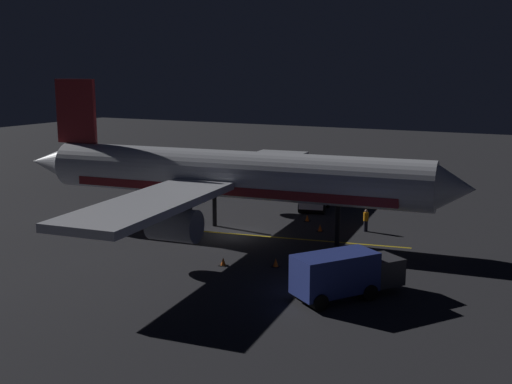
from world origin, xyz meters
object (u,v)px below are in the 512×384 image
(airliner, at_px, (225,176))
(traffic_cone_near_left, at_px, (276,263))
(ground_crew_worker, at_px, (366,220))
(traffic_cone_near_right, at_px, (320,228))
(catering_truck, at_px, (316,196))
(traffic_cone_under_wing, at_px, (307,218))
(traffic_cone_far, at_px, (223,262))
(baggage_truck, at_px, (344,275))

(airliner, bearing_deg, traffic_cone_near_left, 51.31)
(ground_crew_worker, height_order, traffic_cone_near_right, ground_crew_worker)
(airliner, bearing_deg, catering_truck, 166.48)
(catering_truck, xyz_separation_m, traffic_cone_under_wing, (4.76, 1.17, -0.90))
(traffic_cone_near_right, bearing_deg, airliner, -55.79)
(catering_truck, xyz_separation_m, traffic_cone_far, (18.30, 0.99, -0.90))
(ground_crew_worker, bearing_deg, airliner, -58.19)
(baggage_truck, relative_size, traffic_cone_far, 11.61)
(airliner, xyz_separation_m, traffic_cone_near_right, (-4.14, 6.09, -4.24))
(airliner, distance_m, traffic_cone_far, 8.84)
(catering_truck, bearing_deg, traffic_cone_far, 3.10)
(catering_truck, bearing_deg, traffic_cone_near_right, 24.26)
(baggage_truck, distance_m, traffic_cone_near_right, 14.46)
(catering_truck, height_order, traffic_cone_far, catering_truck)
(traffic_cone_under_wing, bearing_deg, ground_crew_worker, 79.13)
(catering_truck, relative_size, traffic_cone_near_left, 10.84)
(baggage_truck, xyz_separation_m, traffic_cone_far, (-1.99, -8.74, -1.07))
(airliner, height_order, baggage_truck, airliner)
(airliner, relative_size, ground_crew_worker, 20.53)
(traffic_cone_under_wing, bearing_deg, traffic_cone_near_left, 13.39)
(ground_crew_worker, xyz_separation_m, traffic_cone_far, (12.51, -5.48, -0.64))
(catering_truck, xyz_separation_m, traffic_cone_near_left, (16.99, 4.08, -0.90))
(catering_truck, relative_size, traffic_cone_far, 10.84)
(baggage_truck, height_order, catering_truck, baggage_truck)
(ground_crew_worker, relative_size, traffic_cone_under_wing, 3.16)
(traffic_cone_near_left, distance_m, traffic_cone_near_right, 9.65)
(ground_crew_worker, bearing_deg, traffic_cone_near_left, -12.02)
(traffic_cone_far, bearing_deg, traffic_cone_under_wing, 179.25)
(traffic_cone_near_left, bearing_deg, traffic_cone_near_right, -175.49)
(traffic_cone_near_left, distance_m, traffic_cone_under_wing, 12.57)
(traffic_cone_under_wing, distance_m, traffic_cone_far, 13.53)
(airliner, height_order, traffic_cone_near_left, airliner)
(baggage_truck, xyz_separation_m, traffic_cone_under_wing, (-15.52, -8.56, -1.07))
(airliner, distance_m, traffic_cone_near_left, 9.74)
(traffic_cone_under_wing, xyz_separation_m, traffic_cone_far, (13.53, -0.18, 0.00))
(traffic_cone_far, bearing_deg, baggage_truck, 77.17)
(baggage_truck, height_order, traffic_cone_near_right, baggage_truck)
(traffic_cone_near_left, height_order, traffic_cone_under_wing, same)
(catering_truck, height_order, traffic_cone_near_right, catering_truck)
(traffic_cone_far, bearing_deg, traffic_cone_near_left, 112.84)
(catering_truck, height_order, traffic_cone_under_wing, catering_truck)
(airliner, relative_size, catering_truck, 5.99)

